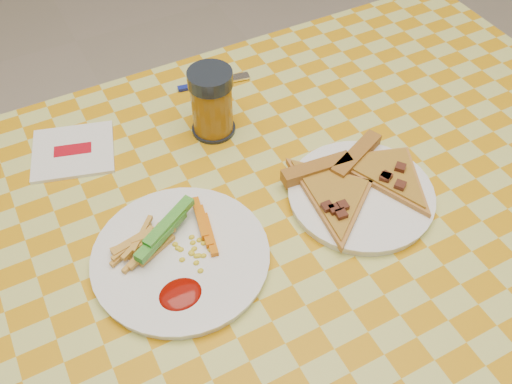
% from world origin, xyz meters
% --- Properties ---
extents(table, '(1.28, 0.88, 0.76)m').
position_xyz_m(table, '(0.00, 0.00, 0.68)').
color(table, white).
rests_on(table, ground).
extents(plate_left, '(0.32, 0.32, 0.01)m').
position_xyz_m(plate_left, '(-0.17, 0.00, 0.76)').
color(plate_left, white).
rests_on(plate_left, table).
extents(plate_right, '(0.23, 0.23, 0.01)m').
position_xyz_m(plate_right, '(0.12, -0.02, 0.76)').
color(plate_right, white).
rests_on(plate_right, table).
extents(fries_veggies, '(0.18, 0.16, 0.04)m').
position_xyz_m(fries_veggies, '(-0.18, 0.02, 0.78)').
color(fries_veggies, gold).
rests_on(fries_veggies, plate_left).
extents(pizza_slices, '(0.29, 0.26, 0.02)m').
position_xyz_m(pizza_slices, '(0.12, -0.00, 0.78)').
color(pizza_slices, '#CD873F').
rests_on(pizza_slices, plate_right).
extents(drink_glass, '(0.08, 0.08, 0.12)m').
position_xyz_m(drink_glass, '(-0.02, 0.23, 0.82)').
color(drink_glass, black).
rests_on(drink_glass, table).
extents(napkin, '(0.16, 0.15, 0.01)m').
position_xyz_m(napkin, '(-0.25, 0.29, 0.76)').
color(napkin, white).
rests_on(napkin, table).
extents(fork, '(0.14, 0.04, 0.01)m').
position_xyz_m(fork, '(0.04, 0.34, 0.76)').
color(fork, navy).
rests_on(fork, table).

